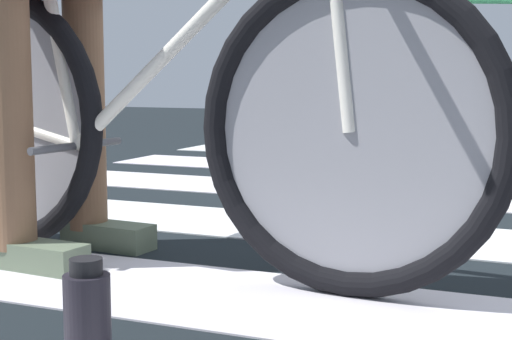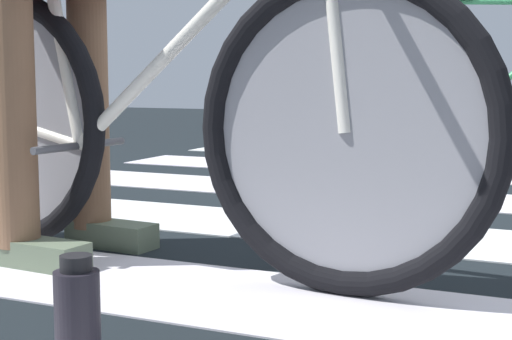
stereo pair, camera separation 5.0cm
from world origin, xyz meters
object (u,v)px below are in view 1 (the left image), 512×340
object	(u,v)px
bicycle_1_of_3	(149,114)
water_bottle	(88,337)
cyclist_1_of_3	(48,13)
bicycle_3_of_3	(502,92)

from	to	relation	value
bicycle_1_of_3	water_bottle	xyz separation A→B (m)	(0.33, -0.73, -0.28)
water_bottle	bicycle_1_of_3	bearing A→B (deg)	114.21
bicycle_1_of_3	water_bottle	size ratio (longest dim) A/B	7.91
bicycle_1_of_3	cyclist_1_of_3	distance (m)	0.40
bicycle_1_of_3	water_bottle	distance (m)	0.84
cyclist_1_of_3	water_bottle	distance (m)	1.12
bicycle_1_of_3	cyclist_1_of_3	size ratio (longest dim) A/B	1.77
cyclist_1_of_3	bicycle_3_of_3	xyz separation A→B (m)	(0.85, 2.76, -0.25)
bicycle_1_of_3	bicycle_3_of_3	size ratio (longest dim) A/B	1.01
cyclist_1_of_3	water_bottle	xyz separation A→B (m)	(0.64, -0.75, -0.53)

